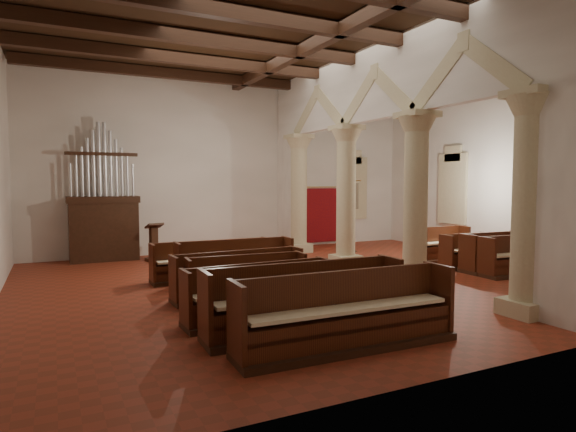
# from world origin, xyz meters

# --- Properties ---
(floor) EXTENTS (14.00, 14.00, 0.00)m
(floor) POSITION_xyz_m (0.00, 0.00, 0.00)
(floor) COLOR maroon
(floor) RESTS_ON ground
(ceiling) EXTENTS (14.00, 14.00, 0.00)m
(ceiling) POSITION_xyz_m (0.00, 0.00, 6.00)
(ceiling) COLOR #342111
(ceiling) RESTS_ON wall_back
(wall_back) EXTENTS (14.00, 0.02, 6.00)m
(wall_back) POSITION_xyz_m (0.00, 6.00, 3.00)
(wall_back) COLOR white
(wall_back) RESTS_ON floor
(wall_front) EXTENTS (14.00, 0.02, 6.00)m
(wall_front) POSITION_xyz_m (0.00, -6.00, 3.00)
(wall_front) COLOR white
(wall_front) RESTS_ON floor
(wall_right) EXTENTS (0.02, 12.00, 6.00)m
(wall_right) POSITION_xyz_m (7.00, 0.00, 3.00)
(wall_right) COLOR white
(wall_right) RESTS_ON floor
(ceiling_beams) EXTENTS (13.80, 11.80, 0.30)m
(ceiling_beams) POSITION_xyz_m (0.00, 0.00, 5.82)
(ceiling_beams) COLOR #361C11
(ceiling_beams) RESTS_ON wall_back
(arcade) EXTENTS (0.90, 11.90, 6.00)m
(arcade) POSITION_xyz_m (1.80, 0.00, 3.56)
(arcade) COLOR beige
(arcade) RESTS_ON floor
(window_right_a) EXTENTS (0.03, 1.00, 2.20)m
(window_right_a) POSITION_xyz_m (6.98, -1.50, 2.20)
(window_right_a) COLOR #2C6347
(window_right_a) RESTS_ON wall_right
(window_right_b) EXTENTS (0.03, 1.00, 2.20)m
(window_right_b) POSITION_xyz_m (6.98, 2.50, 2.20)
(window_right_b) COLOR #2C6347
(window_right_b) RESTS_ON wall_right
(window_back) EXTENTS (1.00, 0.03, 2.20)m
(window_back) POSITION_xyz_m (5.00, 5.98, 2.20)
(window_back) COLOR #2C6347
(window_back) RESTS_ON wall_back
(pipe_organ) EXTENTS (2.10, 0.85, 4.40)m
(pipe_organ) POSITION_xyz_m (-4.50, 5.50, 1.37)
(pipe_organ) COLOR #361C11
(pipe_organ) RESTS_ON floor
(lectern) EXTENTS (0.55, 0.57, 1.20)m
(lectern) POSITION_xyz_m (-3.14, 4.70, 0.50)
(lectern) COLOR #362411
(lectern) RESTS_ON floor
(dossal_curtain) EXTENTS (1.80, 0.07, 2.17)m
(dossal_curtain) POSITION_xyz_m (3.50, 5.92, 1.17)
(dossal_curtain) COLOR maroon
(dossal_curtain) RESTS_ON floor
(processional_banner) EXTENTS (0.58, 0.74, 2.60)m
(processional_banner) POSITION_xyz_m (3.53, 3.76, 0.83)
(processional_banner) COLOR #361C11
(processional_banner) RESTS_ON floor
(hymnal_box_a) EXTENTS (0.39, 0.35, 0.33)m
(hymnal_box_a) POSITION_xyz_m (-1.72, -4.08, 0.26)
(hymnal_box_a) COLOR navy
(hymnal_box_a) RESTS_ON floor
(hymnal_box_b) EXTENTS (0.37, 0.34, 0.31)m
(hymnal_box_b) POSITION_xyz_m (-0.81, -2.14, 0.25)
(hymnal_box_b) COLOR #162A97
(hymnal_box_b) RESTS_ON floor
(hymnal_box_c) EXTENTS (0.36, 0.30, 0.34)m
(hymnal_box_c) POSITION_xyz_m (-1.20, -1.38, 0.27)
(hymnal_box_c) COLOR navy
(hymnal_box_c) RESTS_ON floor
(tube_heater_a) EXTENTS (1.12, 0.29, 0.11)m
(tube_heater_a) POSITION_xyz_m (-2.06, -4.40, 0.16)
(tube_heater_a) COLOR silver
(tube_heater_a) RESTS_ON floor
(tube_heater_b) EXTENTS (0.95, 0.46, 0.10)m
(tube_heater_b) POSITION_xyz_m (-1.41, -3.22, 0.16)
(tube_heater_b) COLOR white
(tube_heater_b) RESTS_ON floor
(nave_pew_0) EXTENTS (3.48, 0.83, 1.12)m
(nave_pew_0) POSITION_xyz_m (-2.07, -4.56, 0.37)
(nave_pew_0) COLOR #361C11
(nave_pew_0) RESTS_ON floor
(nave_pew_1) EXTENTS (3.39, 0.84, 1.13)m
(nave_pew_1) POSITION_xyz_m (-2.28, -3.65, 0.37)
(nave_pew_1) COLOR #361C11
(nave_pew_1) RESTS_ON floor
(nave_pew_2) EXTENTS (2.78, 0.77, 1.00)m
(nave_pew_2) POSITION_xyz_m (-2.65, -2.66, 0.33)
(nave_pew_2) COLOR #361C11
(nave_pew_2) RESTS_ON floor
(nave_pew_3) EXTENTS (2.48, 0.79, 0.96)m
(nave_pew_3) POSITION_xyz_m (-2.40, -1.36, 0.32)
(nave_pew_3) COLOR #361C11
(nave_pew_3) RESTS_ON floor
(nave_pew_4) EXTENTS (2.88, 0.80, 0.98)m
(nave_pew_4) POSITION_xyz_m (-2.40, -0.87, 0.32)
(nave_pew_4) COLOR #361C11
(nave_pew_4) RESTS_ON floor
(nave_pew_5) EXTENTS (2.84, 0.78, 1.06)m
(nave_pew_5) POSITION_xyz_m (-2.00, 0.45, 0.35)
(nave_pew_5) COLOR #361C11
(nave_pew_5) RESTS_ON floor
(nave_pew_6) EXTENTS (3.03, 0.67, 0.97)m
(nave_pew_6) POSITION_xyz_m (-2.34, 1.20, 0.32)
(nave_pew_6) COLOR #361C11
(nave_pew_6) RESTS_ON floor
(aisle_pew_0) EXTENTS (1.94, 0.82, 1.04)m
(aisle_pew_0) POSITION_xyz_m (4.85, -1.80, 0.35)
(aisle_pew_0) COLOR #361C11
(aisle_pew_0) RESTS_ON floor
(aisle_pew_1) EXTENTS (2.00, 0.78, 1.06)m
(aisle_pew_1) POSITION_xyz_m (4.90, -1.14, 0.36)
(aisle_pew_1) COLOR #361C11
(aisle_pew_1) RESTS_ON floor
(aisle_pew_2) EXTENTS (1.65, 0.69, 0.97)m
(aisle_pew_2) POSITION_xyz_m (4.69, -0.39, 0.33)
(aisle_pew_2) COLOR #361C11
(aisle_pew_2) RESTS_ON floor
(aisle_pew_3) EXTENTS (1.88, 0.74, 1.05)m
(aisle_pew_3) POSITION_xyz_m (4.92, 0.86, 0.35)
(aisle_pew_3) COLOR #361C11
(aisle_pew_3) RESTS_ON floor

